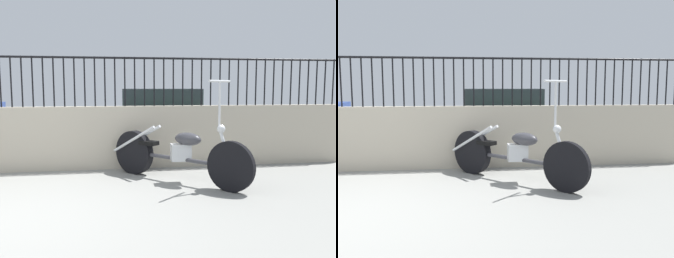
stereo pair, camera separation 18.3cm
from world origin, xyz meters
The scene contains 4 objects.
low_wall centered at (0.00, 2.26, 0.52)m, with size 10.80×0.18×1.03m.
fence_railing centered at (0.00, 2.26, 1.56)m, with size 10.80×0.04×0.80m.
motorcycle_dark_grey centered at (2.06, 1.32, 0.40)m, with size 1.75×1.82×1.45m.
car_green centered at (2.42, 4.98, 0.67)m, with size 2.30×4.49×1.30m.
Camera 2 is at (1.39, -3.97, 1.38)m, focal length 40.00 mm.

